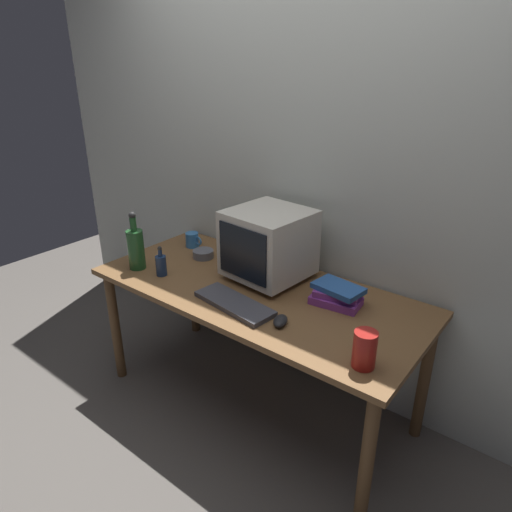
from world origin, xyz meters
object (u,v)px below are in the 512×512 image
(crt_monitor, at_px, (268,244))
(bottle_tall, at_px, (136,248))
(cd_spindle, at_px, (203,254))
(computer_mouse, at_px, (280,321))
(mug, at_px, (193,240))
(keyboard, at_px, (234,304))
(metal_canister, at_px, (365,349))
(bottle_short, at_px, (161,265))
(book_stack, at_px, (337,295))

(crt_monitor, xyz_separation_m, bottle_tall, (-0.64, -0.35, -0.07))
(bottle_tall, distance_m, cd_spindle, 0.39)
(computer_mouse, relative_size, cd_spindle, 0.83)
(crt_monitor, relative_size, bottle_tall, 1.28)
(mug, distance_m, cd_spindle, 0.19)
(crt_monitor, bearing_deg, keyboard, -81.25)
(mug, bearing_deg, keyboard, -30.40)
(crt_monitor, height_order, keyboard, crt_monitor)
(metal_canister, bearing_deg, bottle_short, 177.30)
(keyboard, bearing_deg, bottle_tall, -171.73)
(book_stack, bearing_deg, keyboard, -139.59)
(crt_monitor, relative_size, mug, 3.48)
(keyboard, distance_m, mug, 0.78)
(metal_canister, bearing_deg, crt_monitor, 152.47)
(keyboard, xyz_separation_m, book_stack, (0.37, 0.31, 0.04))
(keyboard, distance_m, computer_mouse, 0.27)
(crt_monitor, distance_m, keyboard, 0.39)
(crt_monitor, distance_m, metal_canister, 0.84)
(bottle_short, bearing_deg, cd_spindle, 87.45)
(crt_monitor, bearing_deg, cd_spindle, -177.43)
(computer_mouse, bearing_deg, crt_monitor, 112.33)
(bottle_tall, xyz_separation_m, book_stack, (1.06, 0.32, -0.07))
(crt_monitor, distance_m, cd_spindle, 0.49)
(crt_monitor, bearing_deg, book_stack, -3.09)
(mug, relative_size, cd_spindle, 1.00)
(metal_canister, bearing_deg, computer_mouse, 173.74)
(book_stack, height_order, metal_canister, metal_canister)
(keyboard, distance_m, metal_canister, 0.69)
(crt_monitor, height_order, mug, crt_monitor)
(cd_spindle, bearing_deg, bottle_tall, -119.62)
(bottle_short, distance_m, cd_spindle, 0.31)
(bottle_short, height_order, cd_spindle, bottle_short)
(bottle_tall, relative_size, metal_canister, 2.18)
(keyboard, relative_size, book_stack, 1.70)
(bottle_tall, xyz_separation_m, metal_canister, (1.38, -0.03, -0.05))
(keyboard, bearing_deg, cd_spindle, 155.47)
(crt_monitor, xyz_separation_m, cd_spindle, (-0.46, -0.02, -0.17))
(keyboard, height_order, computer_mouse, computer_mouse)
(crt_monitor, bearing_deg, bottle_tall, -151.57)
(computer_mouse, xyz_separation_m, bottle_short, (-0.79, 0.01, 0.04))
(cd_spindle, height_order, metal_canister, metal_canister)
(computer_mouse, height_order, bottle_tall, bottle_tall)
(book_stack, bearing_deg, crt_monitor, 176.91)
(crt_monitor, height_order, computer_mouse, crt_monitor)
(bottle_tall, bearing_deg, metal_canister, -1.44)
(cd_spindle, bearing_deg, mug, 154.53)
(bottle_short, bearing_deg, computer_mouse, -0.80)
(bottle_tall, distance_m, bottle_short, 0.18)
(crt_monitor, xyz_separation_m, computer_mouse, (0.32, -0.34, -0.17))
(keyboard, height_order, book_stack, book_stack)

